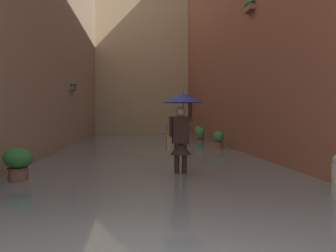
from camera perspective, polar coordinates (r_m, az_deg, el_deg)
name	(u,v)px	position (r m, az deg, el deg)	size (l,w,h in m)	color
ground_plane	(148,152)	(15.57, -3.08, -3.94)	(63.86, 63.86, 0.00)	#605B56
flood_water	(148,150)	(15.56, -3.08, -3.68)	(7.66, 31.54, 0.14)	slate
building_facade_far	(142,64)	(29.42, -3.94, 9.29)	(10.46, 1.80, 10.88)	tan
person_wading	(182,118)	(8.93, 2.07, 1.25)	(0.98, 0.98, 2.09)	#2D2319
potted_plant_near_left	(198,133)	(22.07, 4.55, -1.05)	(0.41, 0.41, 0.88)	#9E563D
potted_plant_mid_left	(219,141)	(15.81, 7.63, -2.18)	(0.44, 0.44, 0.86)	brown
potted_plant_near_right	(18,164)	(8.66, -21.56, -5.29)	(0.61, 0.61, 0.82)	brown
potted_plant_far_left	(201,136)	(19.97, 4.91, -1.43)	(0.43, 0.43, 0.85)	brown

